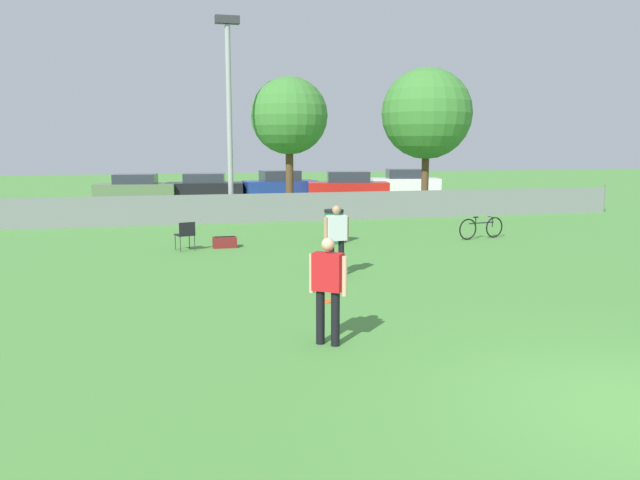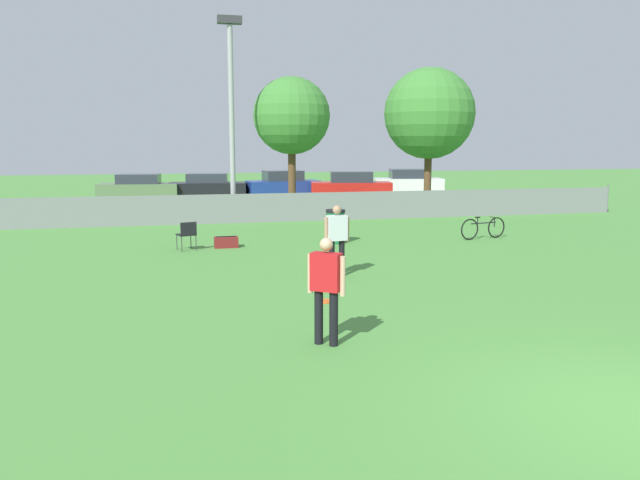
# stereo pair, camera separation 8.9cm
# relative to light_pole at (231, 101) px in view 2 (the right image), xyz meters

# --- Properties ---
(fence_backline) EXTENTS (27.09, 0.07, 1.21)m
(fence_backline) POSITION_rel_light_pole_xyz_m (2.68, -0.56, -4.00)
(fence_backline) COLOR gray
(fence_backline) RESTS_ON ground_plane
(light_pole) EXTENTS (0.90, 0.36, 7.61)m
(light_pole) POSITION_rel_light_pole_xyz_m (0.00, 0.00, 0.00)
(light_pole) COLOR #9E9EA3
(light_pole) RESTS_ON ground_plane
(tree_near_pole) EXTENTS (3.16, 3.16, 5.69)m
(tree_near_pole) POSITION_rel_light_pole_xyz_m (2.60, 1.58, -0.47)
(tree_near_pole) COLOR brown
(tree_near_pole) RESTS_ON ground_plane
(tree_far_right) EXTENTS (3.92, 3.92, 6.22)m
(tree_far_right) POSITION_rel_light_pole_xyz_m (8.67, 1.59, -0.30)
(tree_far_right) COLOR brown
(tree_far_right) RESTS_ON ground_plane
(player_receiver_white) EXTENTS (0.59, 0.27, 1.60)m
(player_receiver_white) POSITION_rel_light_pole_xyz_m (1.23, -10.73, -3.62)
(player_receiver_white) COLOR black
(player_receiver_white) RESTS_ON ground_plane
(player_defender_red) EXTENTS (0.49, 0.44, 1.60)m
(player_defender_red) POSITION_rel_light_pole_xyz_m (-0.17, -15.37, -3.62)
(player_defender_red) COLOR black
(player_defender_red) RESTS_ON ground_plane
(frisbee_disc) EXTENTS (0.30, 0.30, 0.03)m
(frisbee_disc) POSITION_rel_light_pole_xyz_m (0.41, -12.90, -4.54)
(frisbee_disc) COLOR #E5591E
(frisbee_disc) RESTS_ON ground_plane
(folding_chair_sideline) EXTENTS (0.58, 0.58, 0.81)m
(folding_chair_sideline) POSITION_rel_light_pole_xyz_m (-1.93, -6.38, -4.06)
(folding_chair_sideline) COLOR #333338
(folding_chair_sideline) RESTS_ON ground_plane
(bicycle_sideline) EXTENTS (1.69, 0.51, 0.71)m
(bicycle_sideline) POSITION_rel_light_pole_xyz_m (7.17, -6.36, -4.20)
(bicycle_sideline) COLOR black
(bicycle_sideline) RESTS_ON ground_plane
(trash_bin) EXTENTS (0.58, 0.58, 1.02)m
(trash_bin) POSITION_rel_light_pole_xyz_m (2.43, -6.11, -4.04)
(trash_bin) COLOR #1E6638
(trash_bin) RESTS_ON ground_plane
(gear_bag_sideline) EXTENTS (0.67, 0.37, 0.33)m
(gear_bag_sideline) POSITION_rel_light_pole_xyz_m (-0.83, -6.13, -4.40)
(gear_bag_sideline) COLOR maroon
(gear_bag_sideline) RESTS_ON ground_plane
(parked_car_olive) EXTENTS (4.38, 2.25, 1.38)m
(parked_car_olive) POSITION_rel_light_pole_xyz_m (-3.98, 10.92, -3.89)
(parked_car_olive) COLOR black
(parked_car_olive) RESTS_ON ground_plane
(parked_car_dark) EXTENTS (4.43, 2.35, 1.37)m
(parked_car_dark) POSITION_rel_light_pole_xyz_m (-0.34, 10.85, -3.88)
(parked_car_dark) COLOR black
(parked_car_dark) RESTS_ON ground_plane
(parked_car_blue) EXTENTS (4.13, 2.08, 1.50)m
(parked_car_blue) POSITION_rel_light_pole_xyz_m (3.81, 10.47, -3.84)
(parked_car_blue) COLOR black
(parked_car_blue) RESTS_ON ground_plane
(parked_car_red) EXTENTS (4.50, 2.48, 1.51)m
(parked_car_red) POSITION_rel_light_pole_xyz_m (7.08, 8.12, -3.83)
(parked_car_red) COLOR black
(parked_car_red) RESTS_ON ground_plane
(parked_car_white) EXTENTS (4.34, 2.54, 1.49)m
(parked_car_white) POSITION_rel_light_pole_xyz_m (11.57, 11.27, -3.84)
(parked_car_white) COLOR black
(parked_car_white) RESTS_ON ground_plane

